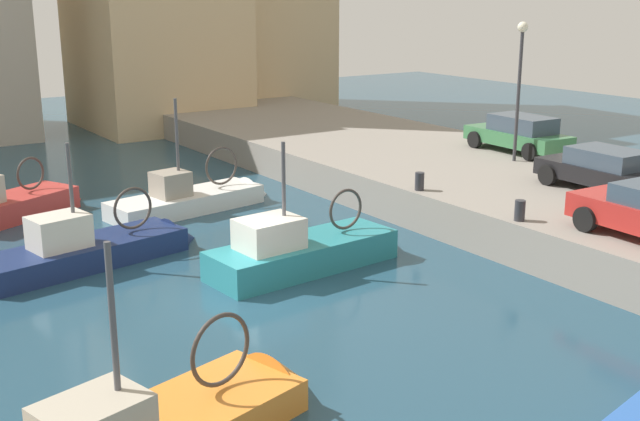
# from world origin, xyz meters

# --- Properties ---
(water_surface) EXTENTS (80.00, 80.00, 0.00)m
(water_surface) POSITION_xyz_m (0.00, 0.00, 0.00)
(water_surface) COLOR navy
(water_surface) RESTS_ON ground
(quay_wall) EXTENTS (9.00, 56.00, 1.20)m
(quay_wall) POSITION_xyz_m (11.50, 0.00, 0.60)
(quay_wall) COLOR gray
(quay_wall) RESTS_ON ground
(fishing_boat_teal) EXTENTS (6.07, 2.13, 4.22)m
(fishing_boat_teal) POSITION_xyz_m (2.67, 0.85, 0.13)
(fishing_boat_teal) COLOR teal
(fishing_boat_teal) RESTS_ON ground
(fishing_boat_navy) EXTENTS (6.42, 2.67, 4.07)m
(fishing_boat_navy) POSITION_xyz_m (-1.89, 4.36, 0.12)
(fishing_boat_navy) COLOR navy
(fishing_boat_navy) RESTS_ON ground
(fishing_boat_red) EXTENTS (6.46, 4.21, 4.97)m
(fishing_boat_red) POSITION_xyz_m (-3.10, 9.88, 0.13)
(fishing_boat_red) COLOR #BC3833
(fishing_boat_red) RESTS_ON ground
(fishing_boat_white) EXTENTS (6.22, 2.52, 4.50)m
(fishing_boat_white) POSITION_xyz_m (2.66, 7.83, 0.10)
(fishing_boat_white) COLOR white
(fishing_boat_white) RESTS_ON ground
(parked_car_green) EXTENTS (1.95, 4.25, 1.38)m
(parked_car_green) POSITION_xyz_m (14.34, 4.48, 1.91)
(parked_car_green) COLOR #387547
(parked_car_green) RESTS_ON quay_wall
(parked_car_black) EXTENTS (2.01, 3.88, 1.29)m
(parked_car_black) POSITION_xyz_m (11.91, -1.10, 1.87)
(parked_car_black) COLOR black
(parked_car_black) RESTS_ON quay_wall
(mooring_bollard_mid) EXTENTS (0.28, 0.28, 0.55)m
(mooring_bollard_mid) POSITION_xyz_m (7.35, -2.00, 1.48)
(mooring_bollard_mid) COLOR #2D2D33
(mooring_bollard_mid) RESTS_ON quay_wall
(mooring_bollard_north) EXTENTS (0.28, 0.28, 0.55)m
(mooring_bollard_north) POSITION_xyz_m (7.35, 2.00, 1.48)
(mooring_bollard_north) COLOR #2D2D33
(mooring_bollard_north) RESTS_ON quay_wall
(quay_streetlamp) EXTENTS (0.36, 0.36, 4.83)m
(quay_streetlamp) POSITION_xyz_m (13.00, 3.43, 4.45)
(quay_streetlamp) COLOR #38383D
(quay_streetlamp) RESTS_ON quay_wall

